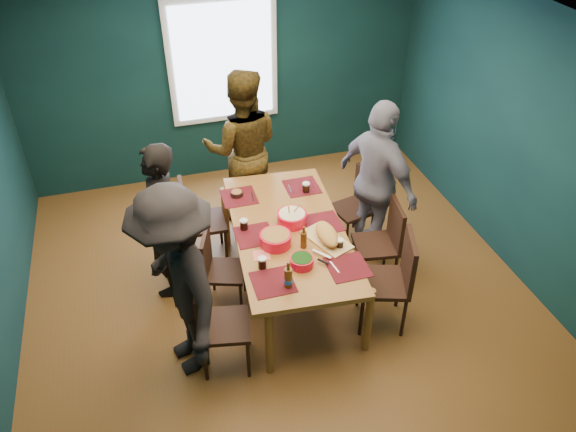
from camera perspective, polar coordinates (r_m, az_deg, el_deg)
name	(u,v)px	position (r m, az deg, el deg)	size (l,w,h in m)	color
room	(269,163)	(5.24, -1.89, 5.39)	(5.01, 5.01, 2.71)	brown
dining_table	(289,235)	(5.41, 0.10, -1.99)	(1.20, 2.14, 0.78)	#A16630
chair_left_far	(195,216)	(5.99, -9.40, -0.04)	(0.45, 0.45, 0.96)	black
chair_left_mid	(217,265)	(5.47, -7.27, -4.93)	(0.48, 0.48, 0.83)	black
chair_left_near	(213,319)	(4.86, -7.59, -10.30)	(0.50, 0.50, 0.95)	black
chair_right_far	(359,201)	(6.29, 7.19, 1.54)	(0.48, 0.48, 0.87)	black
chair_right_mid	(385,237)	(5.74, 9.80, -2.16)	(0.48, 0.48, 0.92)	black
chair_right_near	(395,275)	(5.25, 10.79, -5.90)	(0.57, 0.57, 1.01)	black
person_far_left	(162,222)	(5.52, -12.72, -0.59)	(0.60, 0.40, 1.66)	black
person_back	(243,149)	(6.39, -4.63, 6.82)	(0.91, 0.71, 1.86)	black
person_right	(378,183)	(5.89, 9.09, 3.34)	(1.06, 0.44, 1.81)	silver
person_near_left	(178,285)	(4.67, -11.10, -6.85)	(1.19, 0.68, 1.84)	black
bowl_salad	(276,239)	(5.14, -1.27, -2.36)	(0.29, 0.29, 0.12)	red
bowl_dumpling	(292,218)	(5.40, 0.40, -0.17)	(0.29, 0.29, 0.27)	red
bowl_herbs	(302,261)	(4.93, 1.40, -4.61)	(0.21, 0.21, 0.09)	red
cutting_board	(327,235)	(5.20, 3.97, -1.99)	(0.42, 0.63, 0.14)	tan
small_bowl	(237,193)	(5.83, -5.23, 2.29)	(0.13, 0.13, 0.05)	black
beer_bottle_a	(288,278)	(4.69, 0.03, -6.32)	(0.07, 0.07, 0.27)	#4D2E0D
beer_bottle_b	(304,239)	(5.10, 1.60, -2.38)	(0.06, 0.06, 0.23)	#4D2E0D
cola_glass_a	(262,262)	(4.90, -2.63, -4.72)	(0.08, 0.08, 0.11)	black
cola_glass_b	(340,243)	(5.13, 5.29, -2.79)	(0.07, 0.07, 0.10)	black
cola_glass_c	(306,187)	(5.86, 1.85, 2.96)	(0.08, 0.08, 0.11)	black
cola_glass_d	(244,224)	(5.34, -4.50, -0.84)	(0.08, 0.08, 0.11)	black
napkin_a	(321,219)	(5.51, 3.36, -0.27)	(0.16, 0.16, 0.00)	#FA6F69
napkin_b	(262,255)	(5.07, -2.70, -3.99)	(0.15, 0.15, 0.00)	#FA6F69
napkin_c	(346,268)	(4.96, 5.89, -5.23)	(0.12, 0.12, 0.00)	#FA6F69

